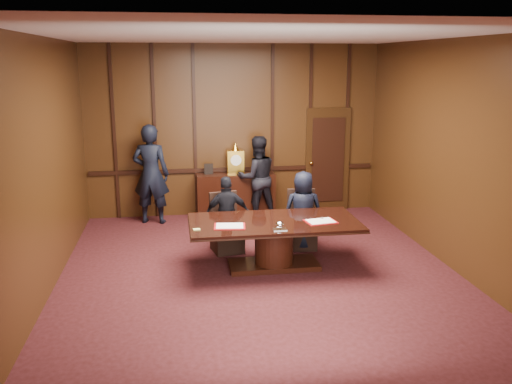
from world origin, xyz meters
The scene contains 13 objects.
room centered at (0.07, 0.14, 1.72)m, with size 7.00×7.04×3.50m.
sideboard centered at (0.00, 3.26, 0.49)m, with size 1.60×0.45×1.54m.
conference_table centered at (0.26, 0.29, 0.51)m, with size 2.62×1.32×0.76m.
folder_left centered at (-0.45, 0.10, 0.77)m, with size 0.49×0.38×0.02m.
folder_right centered at (0.96, 0.14, 0.77)m, with size 0.51×0.40×0.02m.
inkstand centered at (0.26, -0.16, 0.81)m, with size 0.20×0.14×0.12m.
notepad centered at (-0.94, 0.02, 0.77)m, with size 0.10×0.07×0.01m, color #EAE772.
chair_left centered at (-0.40, 1.17, 0.29)m, with size 0.57×0.57×0.99m.
chair_right centered at (0.91, 1.17, 0.29)m, with size 0.53×0.53×0.99m.
signatory_left centered at (-0.39, 1.09, 0.65)m, with size 0.77×0.32×1.31m, color black.
signatory_right centered at (0.91, 1.09, 0.68)m, with size 0.66×0.43×1.35m, color black.
witness_left centered at (-1.70, 3.04, 0.99)m, with size 0.72×0.47×1.98m, color black.
witness_right centered at (0.42, 3.06, 0.85)m, with size 0.83×0.64×1.70m, color black.
Camera 1 is at (-1.21, -7.57, 3.17)m, focal length 38.00 mm.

